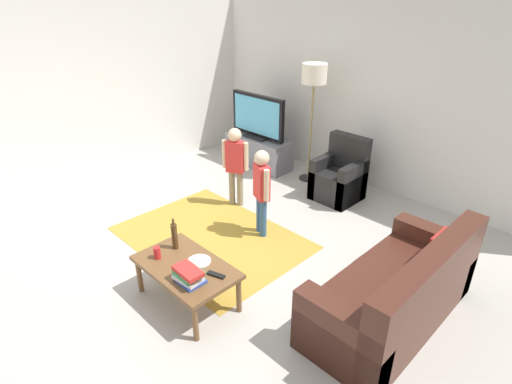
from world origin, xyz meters
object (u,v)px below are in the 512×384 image
(plate, at_px, (199,261))
(book_stack, at_px, (189,275))
(child_center, at_px, (262,186))
(soda_can, at_px, (157,253))
(tv_stand, at_px, (258,151))
(armchair, at_px, (340,178))
(tv_remote, at_px, (216,275))
(bottle, at_px, (175,236))
(floor_lamp, at_px, (314,80))
(couch, at_px, (400,296))
(tv, at_px, (258,117))
(child_near_tv, at_px, (235,160))
(coffee_table, at_px, (186,269))

(plate, bearing_deg, book_stack, -54.90)
(child_center, bearing_deg, book_stack, -68.80)
(soda_can, bearing_deg, tv_stand, 118.72)
(armchair, relative_size, tv_remote, 5.29)
(bottle, height_order, tv_remote, bottle)
(tv_remote, bearing_deg, floor_lamp, 94.96)
(couch, xyz_separation_m, floor_lamp, (-2.53, 1.89, 1.25))
(floor_lamp, height_order, soda_can, floor_lamp)
(tv, height_order, child_near_tv, tv)
(coffee_table, bearing_deg, child_near_tv, 124.44)
(child_center, xyz_separation_m, tv_remote, (0.68, -1.27, -0.22))
(tv, relative_size, couch, 0.61)
(couch, bearing_deg, tv_remote, -139.03)
(coffee_table, bearing_deg, tv_remote, 17.35)
(child_center, relative_size, plate, 4.95)
(book_stack, xyz_separation_m, soda_can, (-0.50, -0.00, -0.01))
(bottle, xyz_separation_m, plate, (0.35, 0.02, -0.13))
(tv_stand, relative_size, child_near_tv, 1.09)
(floor_lamp, relative_size, soda_can, 14.83)
(book_stack, xyz_separation_m, bottle, (-0.52, 0.22, 0.07))
(armchair, xyz_separation_m, plate, (0.31, -2.75, 0.13))
(floor_lamp, distance_m, soda_can, 3.43)
(armchair, bearing_deg, child_near_tv, -126.47)
(armchair, relative_size, book_stack, 3.17)
(armchair, bearing_deg, couch, -43.21)
(floor_lamp, distance_m, tv_remote, 3.42)
(tv_stand, distance_m, child_near_tv, 1.53)
(armchair, height_order, bottle, armchair)
(child_center, bearing_deg, child_near_tv, 159.20)
(tv_remote, bearing_deg, coffee_table, 178.68)
(tv, relative_size, child_near_tv, 0.99)
(coffee_table, relative_size, soda_can, 8.33)
(coffee_table, bearing_deg, bottle, 161.57)
(floor_lamp, bearing_deg, coffee_table, -72.31)
(floor_lamp, distance_m, child_near_tv, 1.65)
(plate, bearing_deg, tv, 125.70)
(child_near_tv, height_order, bottle, child_near_tv)
(couch, bearing_deg, tv, 153.78)
(couch, distance_m, coffee_table, 1.95)
(tv, distance_m, coffee_table, 3.51)
(tv_remote, bearing_deg, armchair, 83.12)
(armchair, distance_m, book_stack, 3.03)
(soda_can, distance_m, plate, 0.41)
(bottle, height_order, soda_can, bottle)
(child_near_tv, height_order, child_center, child_near_tv)
(child_near_tv, bearing_deg, couch, -10.52)
(coffee_table, distance_m, bottle, 0.37)
(floor_lamp, xyz_separation_m, child_near_tv, (-0.17, -1.39, -0.88))
(bottle, distance_m, soda_can, 0.24)
(child_near_tv, xyz_separation_m, soda_can, (0.87, -1.79, -0.19))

